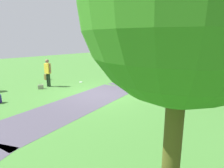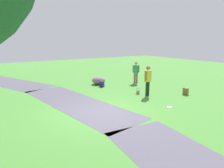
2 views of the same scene
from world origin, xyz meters
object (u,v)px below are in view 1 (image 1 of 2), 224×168
lamp_post (142,50)px  spare_backpack_on_lawn (46,77)px  young_tree_near_path (183,5)px  handbag_on_grass (41,87)px  frisbee_on_grass (81,82)px  woman_with_handbag (48,71)px

lamp_post → spare_backpack_on_lawn: lamp_post is taller
lamp_post → spare_backpack_on_lawn: size_ratio=8.39×
young_tree_near_path → handbag_on_grass: 10.71m
frisbee_on_grass → handbag_on_grass: bearing=-7.2°
young_tree_near_path → woman_with_handbag: size_ratio=2.86×
lamp_post → woman_with_handbag: (6.84, -2.42, -1.07)m
spare_backpack_on_lawn → frisbee_on_grass: spare_backpack_on_lawn is taller
young_tree_near_path → frisbee_on_grass: 11.52m
lamp_post → woman_with_handbag: 7.33m
young_tree_near_path → lamp_post: (-10.36, -7.51, -1.39)m
handbag_on_grass → spare_backpack_on_lawn: bearing=-126.7°
lamp_post → frisbee_on_grass: lamp_post is taller
young_tree_near_path → handbag_on_grass: young_tree_near_path is taller
handbag_on_grass → frisbee_on_grass: bearing=172.8°
young_tree_near_path → spare_backpack_on_lawn: 13.27m
handbag_on_grass → spare_backpack_on_lawn: spare_backpack_on_lawn is taller
spare_backpack_on_lawn → frisbee_on_grass: (-1.12, 2.61, -0.18)m
lamp_post → woman_with_handbag: size_ratio=1.93×
lamp_post → spare_backpack_on_lawn: (5.80, -4.51, -1.89)m
lamp_post → frisbee_on_grass: 5.45m
young_tree_near_path → frisbee_on_grass: young_tree_near_path is taller
lamp_post → frisbee_on_grass: size_ratio=14.03×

